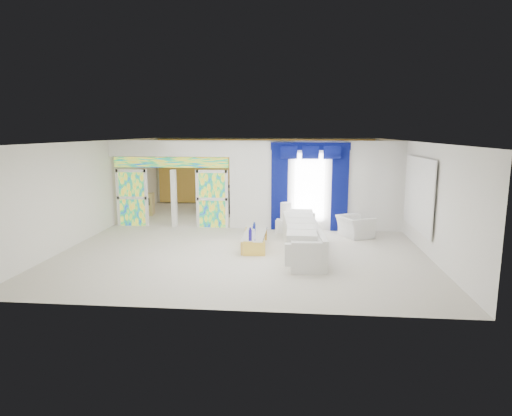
# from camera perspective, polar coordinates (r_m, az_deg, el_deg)

# --- Properties ---
(floor) EXTENTS (12.00, 12.00, 0.00)m
(floor) POSITION_cam_1_polar(r_m,az_deg,el_deg) (14.02, -0.77, -3.55)
(floor) COLOR #B7AF9E
(floor) RESTS_ON ground
(dividing_wall) EXTENTS (5.70, 0.18, 3.00)m
(dividing_wall) POSITION_cam_1_polar(r_m,az_deg,el_deg) (14.68, 8.02, 2.92)
(dividing_wall) COLOR white
(dividing_wall) RESTS_ON ground
(dividing_header) EXTENTS (4.30, 0.18, 0.55)m
(dividing_header) POSITION_cam_1_polar(r_m,az_deg,el_deg) (15.18, -11.24, 7.70)
(dividing_header) COLOR white
(dividing_header) RESTS_ON dividing_wall
(stained_panel_left) EXTENTS (0.95, 0.04, 2.00)m
(stained_panel_left) POSITION_cam_1_polar(r_m,az_deg,el_deg) (15.81, -15.98, 1.30)
(stained_panel_left) COLOR #994C3F
(stained_panel_left) RESTS_ON ground
(stained_panel_right) EXTENTS (0.95, 0.04, 2.00)m
(stained_panel_right) POSITION_cam_1_polar(r_m,az_deg,el_deg) (15.01, -5.79, 1.20)
(stained_panel_right) COLOR #994C3F
(stained_panel_right) RESTS_ON ground
(stained_transom) EXTENTS (4.00, 0.05, 0.35)m
(stained_transom) POSITION_cam_1_polar(r_m,az_deg,el_deg) (15.21, -11.18, 5.91)
(stained_transom) COLOR #994C3F
(stained_transom) RESTS_ON dividing_header
(window_pane) EXTENTS (1.00, 0.02, 2.30)m
(window_pane) POSITION_cam_1_polar(r_m,az_deg,el_deg) (14.58, 7.05, 2.69)
(window_pane) COLOR white
(window_pane) RESTS_ON dividing_wall
(blue_drape_left) EXTENTS (0.55, 0.10, 2.80)m
(blue_drape_left) POSITION_cam_1_polar(r_m,az_deg,el_deg) (14.56, 3.11, 2.55)
(blue_drape_left) COLOR #060346
(blue_drape_left) RESTS_ON ground
(blue_drape_right) EXTENTS (0.55, 0.10, 2.80)m
(blue_drape_right) POSITION_cam_1_polar(r_m,az_deg,el_deg) (14.62, 10.98, 2.41)
(blue_drape_right) COLOR #060346
(blue_drape_right) RESTS_ON ground
(blue_pelmet) EXTENTS (2.60, 0.12, 0.25)m
(blue_pelmet) POSITION_cam_1_polar(r_m,az_deg,el_deg) (14.44, 7.17, 8.08)
(blue_pelmet) COLOR #060346
(blue_pelmet) RESTS_ON dividing_wall
(wall_mirror) EXTENTS (0.04, 2.70, 1.90)m
(wall_mirror) POSITION_cam_1_polar(r_m,az_deg,el_deg) (13.14, 20.67, 1.75)
(wall_mirror) COLOR white
(wall_mirror) RESTS_ON ground
(gold_curtains) EXTENTS (9.70, 0.12, 2.90)m
(gold_curtains) POSITION_cam_1_polar(r_m,az_deg,el_deg) (19.59, 1.06, 4.79)
(gold_curtains) COLOR gold
(gold_curtains) RESTS_ON ground
(white_sofa) EXTENTS (1.17, 4.05, 0.76)m
(white_sofa) POSITION_cam_1_polar(r_m,az_deg,el_deg) (12.10, 6.07, -3.96)
(white_sofa) COLOR silver
(white_sofa) RESTS_ON ground
(coffee_table) EXTENTS (0.74, 1.84, 0.40)m
(coffee_table) POSITION_cam_1_polar(r_m,az_deg,el_deg) (12.49, -0.18, -4.31)
(coffee_table) COLOR gold
(coffee_table) RESTS_ON ground
(console_table) EXTENTS (1.28, 0.51, 0.42)m
(console_table) POSITION_cam_1_polar(r_m,az_deg,el_deg) (14.34, 5.13, -2.43)
(console_table) COLOR white
(console_table) RESTS_ON ground
(table_lamp) EXTENTS (0.36, 0.36, 0.58)m
(table_lamp) POSITION_cam_1_polar(r_m,az_deg,el_deg) (14.25, 3.96, -0.45)
(table_lamp) COLOR silver
(table_lamp) RESTS_ON console_table
(armchair) EXTENTS (1.24, 1.30, 0.66)m
(armchair) POSITION_cam_1_polar(r_m,az_deg,el_deg) (14.06, 12.90, -2.39)
(armchair) COLOR silver
(armchair) RESTS_ON ground
(grand_piano) EXTENTS (1.58, 1.99, 0.96)m
(grand_piano) POSITION_cam_1_polar(r_m,az_deg,el_deg) (18.39, -4.05, 1.22)
(grand_piano) COLOR black
(grand_piano) RESTS_ON ground
(piano_bench) EXTENTS (0.83, 0.37, 0.27)m
(piano_bench) POSITION_cam_1_polar(r_m,az_deg,el_deg) (16.90, -4.91, -0.77)
(piano_bench) COLOR black
(piano_bench) RESTS_ON ground
(tv_console) EXTENTS (0.65, 0.60, 0.86)m
(tv_console) POSITION_cam_1_polar(r_m,az_deg,el_deg) (17.84, -14.29, 0.50)
(tv_console) COLOR tan
(tv_console) RESTS_ON ground
(chandelier) EXTENTS (0.60, 0.60, 0.60)m
(chandelier) POSITION_cam_1_polar(r_m,az_deg,el_deg) (17.37, -7.22, 7.84)
(chandelier) COLOR gold
(chandelier) RESTS_ON ceiling
(decanters) EXTENTS (0.16, 1.09, 0.24)m
(decanters) POSITION_cam_1_polar(r_m,az_deg,el_deg) (12.30, -0.43, -3.10)
(decanters) COLOR navy
(decanters) RESTS_ON coffee_table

